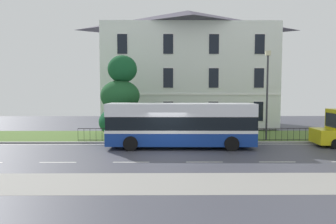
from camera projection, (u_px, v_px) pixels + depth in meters
name	position (u px, v px, depth m)	size (l,w,h in m)	color
ground_plane	(168.00, 151.00, 19.36)	(60.00, 56.00, 0.18)	#3F404A
georgian_townhouse	(187.00, 68.00, 33.58)	(17.89, 9.74, 12.64)	white
iron_verge_railing	(198.00, 134.00, 22.53)	(18.06, 0.04, 0.97)	black
evergreen_tree	(121.00, 104.00, 24.76)	(3.70, 3.81, 6.74)	#423328
single_decker_bus	(181.00, 124.00, 20.52)	(10.00, 2.86, 3.04)	navy
street_lamp_post	(267.00, 89.00, 22.89)	(0.36, 0.24, 6.80)	#333338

